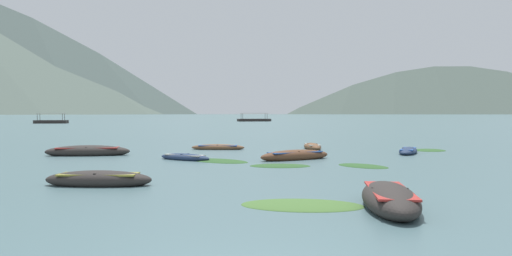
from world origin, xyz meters
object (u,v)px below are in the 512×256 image
rowboat_2 (88,151)px  rowboat_3 (312,147)px  rowboat_5 (408,151)px  ferry_2 (51,121)px  rowboat_4 (99,179)px  rowboat_0 (218,147)px  rowboat_7 (295,156)px  rowboat_1 (390,199)px  rowboat_6 (185,157)px  ferry_1 (254,120)px

rowboat_2 → rowboat_3: (13.31, 3.53, -0.06)m
rowboat_2 → rowboat_5: bearing=-1.0°
ferry_2 → rowboat_3: bearing=-62.8°
rowboat_4 → rowboat_2: bearing=105.4°
rowboat_0 → rowboat_3: size_ratio=1.12×
rowboat_7 → rowboat_3: bearing=71.4°
rowboat_0 → rowboat_5: bearing=-20.2°
rowboat_2 → rowboat_1: bearing=-55.1°
rowboat_1 → rowboat_6: 14.08m
rowboat_0 → rowboat_2: size_ratio=0.76×
rowboat_2 → rowboat_3: size_ratio=1.47×
rowboat_3 → ferry_1: ferry_1 is taller
rowboat_7 → rowboat_6: bearing=176.6°
rowboat_3 → rowboat_6: bearing=-139.8°
ferry_1 → rowboat_6: bearing=-96.8°
rowboat_3 → ferry_1: 105.85m
rowboat_0 → rowboat_4: size_ratio=0.98×
rowboat_6 → rowboat_1: bearing=-66.3°
rowboat_6 → ferry_2: 96.11m
rowboat_0 → rowboat_6: rowboat_0 is taller
rowboat_0 → ferry_2: 90.50m
rowboat_1 → rowboat_6: size_ratio=1.41×
rowboat_4 → rowboat_5: rowboat_4 is taller
rowboat_5 → ferry_2: bearing=118.7°
rowboat_0 → rowboat_7: 8.05m
rowboat_1 → rowboat_2: size_ratio=0.90×
rowboat_0 → rowboat_3: rowboat_3 is taller
rowboat_7 → rowboat_4: bearing=-134.2°
rowboat_3 → rowboat_7: bearing=-108.6°
rowboat_0 → rowboat_6: bearing=-104.4°
rowboat_1 → rowboat_2: rowboat_1 is taller
rowboat_0 → rowboat_5: 11.64m
rowboat_0 → rowboat_6: (-1.74, -6.79, -0.01)m
rowboat_5 → rowboat_1: bearing=-114.1°
rowboat_1 → rowboat_5: rowboat_1 is taller
rowboat_7 → rowboat_2: bearing=162.8°
rowboat_1 → rowboat_3: rowboat_1 is taller
rowboat_0 → rowboat_1: size_ratio=0.85×
rowboat_2 → rowboat_5: size_ratio=1.26×
rowboat_4 → rowboat_7: bearing=45.8°
rowboat_6 → ferry_2: size_ratio=0.41×
rowboat_2 → rowboat_7: 11.49m
rowboat_2 → ferry_2: 91.34m
rowboat_2 → rowboat_4: rowboat_2 is taller
rowboat_5 → ferry_2: size_ratio=0.50×
ferry_1 → ferry_2: size_ratio=1.33×
ferry_2 → rowboat_5: bearing=-61.3°
rowboat_4 → ferry_1: (15.66, 120.68, 0.26)m
rowboat_0 → rowboat_2: 8.10m
ferry_2 → rowboat_6: bearing=-68.7°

